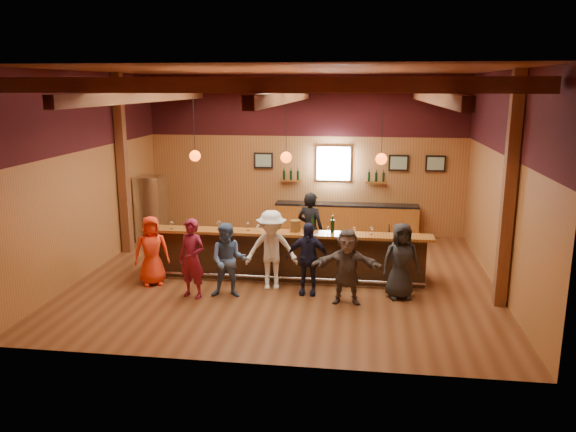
{
  "coord_description": "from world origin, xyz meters",
  "views": [
    {
      "loc": [
        1.63,
        -11.78,
        4.2
      ],
      "look_at": [
        0.0,
        0.3,
        1.35
      ],
      "focal_mm": 35.0,
      "sensor_mm": 36.0,
      "label": 1
    }
  ],
  "objects": [
    {
      "name": "bartender",
      "position": [
        0.45,
        0.91,
        0.89
      ],
      "size": [
        0.76,
        0.63,
        1.79
      ],
      "primitive_type": "imported",
      "rotation": [
        0.0,
        0.0,
        2.78
      ],
      "color": "black",
      "rests_on": "ground"
    },
    {
      "name": "customer_navy",
      "position": [
        0.56,
        -0.9,
        0.76
      ],
      "size": [
        0.9,
        0.4,
        1.51
      ],
      "primitive_type": "imported",
      "rotation": [
        0.0,
        0.0,
        -0.03
      ],
      "color": "#191A33",
      "rests_on": "ground"
    },
    {
      "name": "glass_e",
      "position": [
        -0.58,
        -0.24,
        1.23
      ],
      "size": [
        0.07,
        0.07,
        0.16
      ],
      "color": "silver",
      "rests_on": "bar_counter"
    },
    {
      "name": "room",
      "position": [
        0.0,
        0.06,
        3.21
      ],
      "size": [
        9.04,
        9.0,
        4.52
      ],
      "color": "brown",
      "rests_on": "ground"
    },
    {
      "name": "bar_counter",
      "position": [
        0.02,
        0.15,
        0.52
      ],
      "size": [
        6.3,
        1.07,
        1.11
      ],
      "color": "black",
      "rests_on": "ground"
    },
    {
      "name": "customer_white",
      "position": [
        -0.21,
        -0.69,
        0.84
      ],
      "size": [
        1.17,
        0.78,
        1.69
      ],
      "primitive_type": "imported",
      "rotation": [
        0.0,
        0.0,
        0.15
      ],
      "color": "white",
      "rests_on": "ground"
    },
    {
      "name": "glass_g",
      "position": [
        1.49,
        -0.2,
        1.23
      ],
      "size": [
        0.07,
        0.07,
        0.17
      ],
      "color": "silver",
      "rests_on": "bar_counter"
    },
    {
      "name": "pendant_lights",
      "position": [
        0.0,
        0.0,
        2.71
      ],
      "size": [
        4.24,
        0.24,
        1.37
      ],
      "color": "black",
      "rests_on": "room"
    },
    {
      "name": "customer_brown",
      "position": [
        1.38,
        -1.29,
        0.75
      ],
      "size": [
        1.39,
        0.45,
        1.5
      ],
      "primitive_type": "imported",
      "rotation": [
        0.0,
        0.0,
        0.01
      ],
      "color": "#4E433E",
      "rests_on": "ground"
    },
    {
      "name": "customer_orange",
      "position": [
        -2.8,
        -0.77,
        0.75
      ],
      "size": [
        0.86,
        0.73,
        1.5
      ],
      "primitive_type": "imported",
      "rotation": [
        0.0,
        0.0,
        0.42
      ],
      "color": "red",
      "rests_on": "ground"
    },
    {
      "name": "back_bar_cabinet",
      "position": [
        1.2,
        3.72,
        0.48
      ],
      "size": [
        4.0,
        0.52,
        0.95
      ],
      "color": "brown",
      "rests_on": "ground"
    },
    {
      "name": "stainless_fridge",
      "position": [
        -4.1,
        2.6,
        0.9
      ],
      "size": [
        0.7,
        0.7,
        1.8
      ],
      "primitive_type": "cube",
      "color": "silver",
      "rests_on": "ground"
    },
    {
      "name": "window",
      "position": [
        0.8,
        3.95,
        2.05
      ],
      "size": [
        0.95,
        0.09,
        0.95
      ],
      "color": "silver",
      "rests_on": "room"
    },
    {
      "name": "wine_shelves",
      "position": [
        0.8,
        3.88,
        1.62
      ],
      "size": [
        3.0,
        0.18,
        0.3
      ],
      "color": "brown",
      "rests_on": "room"
    },
    {
      "name": "framed_pictures",
      "position": [
        1.67,
        3.94,
        2.1
      ],
      "size": [
        5.35,
        0.05,
        0.45
      ],
      "color": "black",
      "rests_on": "room"
    },
    {
      "name": "glass_d",
      "position": [
        -0.82,
        -0.17,
        1.24
      ],
      "size": [
        0.08,
        0.08,
        0.18
      ],
      "color": "silver",
      "rests_on": "bar_counter"
    },
    {
      "name": "customer_redvest",
      "position": [
        -1.72,
        -1.39,
        0.81
      ],
      "size": [
        0.68,
        0.55,
        1.62
      ],
      "primitive_type": "imported",
      "rotation": [
        0.0,
        0.0,
        -0.32
      ],
      "color": "maroon",
      "rests_on": "ground"
    },
    {
      "name": "customer_denim",
      "position": [
        -1.0,
        -1.27,
        0.77
      ],
      "size": [
        0.8,
        0.65,
        1.53
      ],
      "primitive_type": "imported",
      "rotation": [
        0.0,
        0.0,
        0.09
      ],
      "color": "#486391",
      "rests_on": "ground"
    },
    {
      "name": "customer_dark",
      "position": [
        2.44,
        -0.87,
        0.78
      ],
      "size": [
        0.84,
        0.64,
        1.55
      ],
      "primitive_type": "imported",
      "rotation": [
        0.0,
        0.0,
        0.2
      ],
      "color": "black",
      "rests_on": "ground"
    },
    {
      "name": "bottle_a",
      "position": [
        0.58,
        -0.02,
        1.25
      ],
      "size": [
        0.08,
        0.08,
        0.36
      ],
      "color": "black",
      "rests_on": "bar_counter"
    },
    {
      "name": "glass_a",
      "position": [
        -2.52,
        -0.25,
        1.23
      ],
      "size": [
        0.08,
        0.08,
        0.17
      ],
      "color": "silver",
      "rests_on": "bar_counter"
    },
    {
      "name": "ice_bucket",
      "position": [
        0.22,
        -0.13,
        1.24
      ],
      "size": [
        0.23,
        0.23,
        0.25
      ],
      "primitive_type": "cylinder",
      "color": "brown",
      "rests_on": "bar_counter"
    },
    {
      "name": "bottle_b",
      "position": [
        1.02,
        -0.1,
        1.26
      ],
      "size": [
        0.08,
        0.08,
        0.37
      ],
      "color": "black",
      "rests_on": "bar_counter"
    },
    {
      "name": "glass_h",
      "position": [
        1.85,
        -0.14,
        1.23
      ],
      "size": [
        0.08,
        0.08,
        0.17
      ],
      "color": "silver",
      "rests_on": "bar_counter"
    },
    {
      "name": "glass_b",
      "position": [
        -2.16,
        -0.18,
        1.23
      ],
      "size": [
        0.08,
        0.08,
        0.17
      ],
      "color": "silver",
      "rests_on": "bar_counter"
    },
    {
      "name": "glass_c",
      "position": [
        -1.47,
        -0.17,
        1.25
      ],
      "size": [
        0.09,
        0.09,
        0.2
      ],
      "color": "silver",
      "rests_on": "bar_counter"
    },
    {
      "name": "glass_f",
      "position": [
        0.93,
        -0.25,
        1.23
      ],
      "size": [
        0.07,
        0.07,
        0.16
      ],
      "color": "silver",
      "rests_on": "bar_counter"
    }
  ]
}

